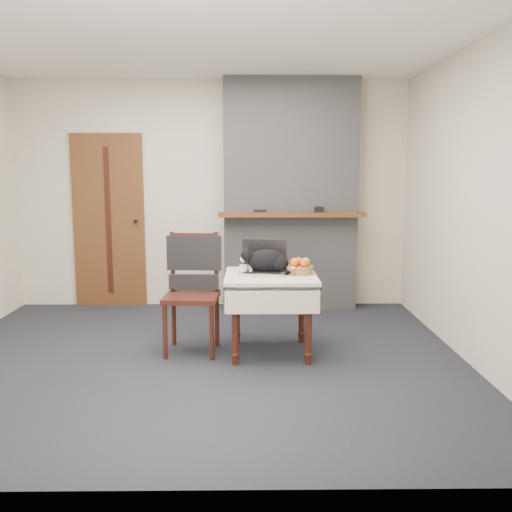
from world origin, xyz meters
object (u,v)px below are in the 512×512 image
Objects in this scene: chair at (193,275)px; laptop at (263,265)px; door at (109,221)px; pill_bottle at (293,271)px; fruit_basket at (299,267)px; cream_jar at (243,270)px; cat at (268,262)px; side_table at (271,287)px.

laptop is at bearing -3.66° from chair.
door is 2.77m from pill_bottle.
chair is at bearing 173.67° from fruit_basket.
door reaches higher than cream_jar.
cat is (1.79, -1.76, -0.20)m from door.
cat reaches higher than fruit_basket.
door is 4.06× the size of cat.
cream_jar is 0.49m from fruit_basket.
cream_jar is at bearing -176.72° from fruit_basket.
chair is at bearing -55.88° from door.
cream_jar reaches higher than pill_bottle.
door reaches higher than fruit_basket.
cat is 0.22m from cream_jar.
cream_jar is at bearing -13.13° from chair.
door is 2.74m from fruit_basket.
chair reaches higher than cat.
laptop is 0.88× the size of cat.
pill_bottle is at bearing -11.54° from cream_jar.
side_table is 10.09× the size of pill_bottle.
chair is (-0.45, 0.13, -0.07)m from cream_jar.
door is 2.56× the size of side_table.
side_table is 0.70m from chair.
laptop is 0.19m from cream_jar.
laptop is 0.63m from chair.
fruit_basket is at bearing -40.71° from door.
chair reaches higher than pill_bottle.
pill_bottle is at bearing -43.37° from door.
door is 2.05m from chair.
fruit_basket is at bearing 60.76° from pill_bottle.
pill_bottle is at bearing -22.36° from laptop.
cat is at bearing 10.83° from cream_jar.
fruit_basket is at bearing 2.35° from laptop.
side_table is 1.80× the size of laptop.
cat is (0.04, -0.02, 0.03)m from laptop.
fruit_basket is (0.31, -0.03, -0.02)m from laptop.
laptop is (1.75, -1.75, -0.23)m from door.
cream_jar is at bearing -168.01° from cat.
pill_bottle is at bearing -29.88° from cat.
door is 2.60m from side_table.
pill_bottle is 0.33× the size of fruit_basket.
side_table is 0.30m from fruit_basket.
cream_jar is (-0.21, -0.04, -0.06)m from cat.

